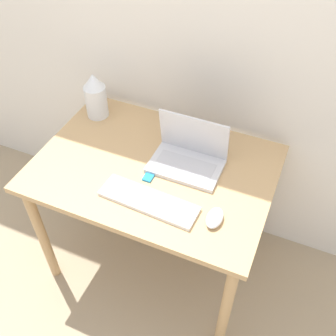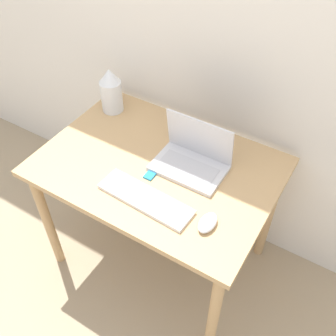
{
  "view_description": "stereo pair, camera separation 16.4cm",
  "coord_description": "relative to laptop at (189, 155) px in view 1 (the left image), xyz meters",
  "views": [
    {
      "loc": [
        0.56,
        -0.77,
        2.02
      ],
      "look_at": [
        0.1,
        0.3,
        0.85
      ],
      "focal_mm": 42.0,
      "sensor_mm": 36.0,
      "label": 1
    },
    {
      "loc": [
        0.71,
        -0.69,
        2.02
      ],
      "look_at": [
        0.1,
        0.3,
        0.85
      ],
      "focal_mm": 42.0,
      "sensor_mm": 36.0,
      "label": 2
    }
  ],
  "objects": [
    {
      "name": "ground_plane",
      "position": [
        -0.14,
        -0.46,
        -0.8
      ],
      "size": [
        12.0,
        12.0,
        0.0
      ],
      "primitive_type": "plane",
      "color": "tan"
    },
    {
      "name": "wall_back",
      "position": [
        -0.14,
        0.37,
        0.45
      ],
      "size": [
        6.0,
        0.05,
        2.5
      ],
      "color": "white",
      "rests_on": "ground_plane"
    },
    {
      "name": "desk",
      "position": [
        -0.14,
        -0.08,
        -0.15
      ],
      "size": [
        1.09,
        0.77,
        0.75
      ],
      "color": "tan",
      "rests_on": "ground_plane"
    },
    {
      "name": "laptop",
      "position": [
        0.0,
        0.0,
        0.0
      ],
      "size": [
        0.32,
        0.22,
        0.23
      ],
      "color": "silver",
      "rests_on": "desk"
    },
    {
      "name": "keyboard",
      "position": [
        -0.07,
        -0.29,
        -0.04
      ],
      "size": [
        0.43,
        0.15,
        0.02
      ],
      "color": "white",
      "rests_on": "desk"
    },
    {
      "name": "mouse",
      "position": [
        0.22,
        -0.27,
        -0.03
      ],
      "size": [
        0.07,
        0.11,
        0.03
      ],
      "color": "silver",
      "rests_on": "desk"
    },
    {
      "name": "vase",
      "position": [
        -0.57,
        0.15,
        0.07
      ],
      "size": [
        0.11,
        0.11,
        0.24
      ],
      "color": "white",
      "rests_on": "desk"
    },
    {
      "name": "mp3_player",
      "position": [
        -0.13,
        -0.15,
        -0.05
      ],
      "size": [
        0.04,
        0.07,
        0.01
      ],
      "color": "#1E7FB7",
      "rests_on": "desk"
    }
  ]
}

